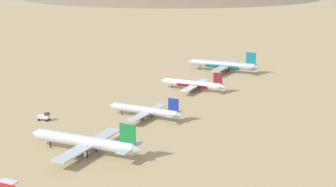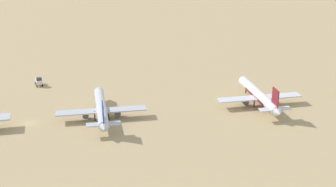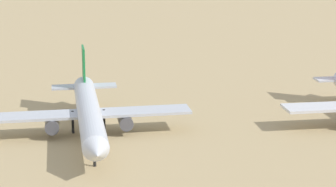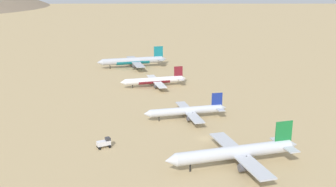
# 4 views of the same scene
# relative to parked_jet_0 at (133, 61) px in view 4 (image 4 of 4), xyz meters

# --- Properties ---
(ground_plane) EXTENTS (1800.00, 1800.00, 0.00)m
(ground_plane) POSITION_rel_parked_jet_0_xyz_m (-11.61, 140.72, -4.85)
(ground_plane) COLOR tan
(parked_jet_0) EXTENTS (50.57, 41.10, 14.58)m
(parked_jet_0) POSITION_rel_parked_jet_0_xyz_m (0.00, 0.00, 0.00)
(parked_jet_0) COLOR #B2B7C1
(parked_jet_0) RESTS_ON ground
(parked_jet_1) EXTENTS (40.05, 32.56, 11.55)m
(parked_jet_1) POSITION_rel_parked_jet_0_xyz_m (-5.70, 56.28, -1.01)
(parked_jet_1) COLOR white
(parked_jet_1) RESTS_ON ground
(parked_jet_2) EXTENTS (39.43, 32.00, 11.37)m
(parked_jet_2) POSITION_rel_parked_jet_0_xyz_m (-10.64, 115.71, -1.02)
(parked_jet_2) COLOR silver
(parked_jet_2) RESTS_ON ground
(parked_jet_3) EXTENTS (49.69, 40.44, 14.32)m
(parked_jet_3) POSITION_rel_parked_jet_0_xyz_m (-15.23, 166.27, -0.03)
(parked_jet_3) COLOR silver
(parked_jet_3) RESTS_ON ground
(service_truck) EXTENTS (5.62, 3.86, 3.90)m
(service_truck) POSITION_rel_parked_jet_0_xyz_m (28.42, 141.70, -2.77)
(service_truck) COLOR silver
(service_truck) RESTS_ON ground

